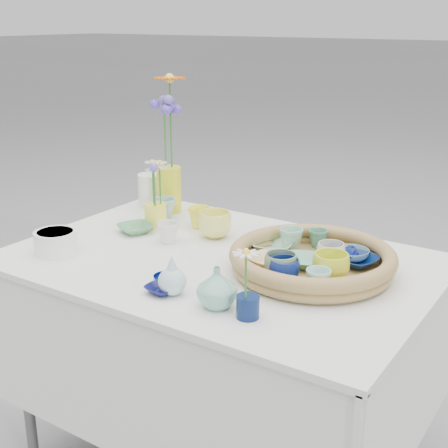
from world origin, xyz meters
The scene contains 32 objects.
wicker_tray centered at (0.28, 0.05, 0.80)m, with size 0.47×0.47×0.08m, color brown, non-canonical shape.
tray_ceramic_0 centered at (0.31, 0.15, 0.80)m, with size 0.11×0.11×0.03m, color #030849.
tray_ceramic_1 centered at (0.38, 0.13, 0.80)m, with size 0.12×0.12×0.03m, color #061947.
tray_ceramic_2 centered at (0.36, -0.01, 0.82)m, with size 0.10×0.10×0.08m, color yellow.
tray_ceramic_3 centered at (0.26, 0.05, 0.80)m, with size 0.12×0.12×0.03m, color #66A986.
tray_ceramic_4 centered at (0.24, -0.07, 0.82)m, with size 0.09×0.09×0.07m, color slate.
tray_ceramic_5 centered at (0.12, 0.10, 0.80)m, with size 0.12×0.12×0.03m, color #97D0B3.
tray_ceramic_6 centered at (0.16, 0.14, 0.82)m, with size 0.07×0.07×0.07m, color #94C8AA.
tray_ceramic_7 centered at (0.31, 0.10, 0.82)m, with size 0.08×0.08×0.06m, color silver.
tray_ceramic_8 centered at (0.35, 0.17, 0.80)m, with size 0.10×0.10×0.03m, color #72A8C8.
tray_ceramic_9 centered at (0.26, -0.08, 0.82)m, with size 0.08×0.08×0.07m, color navy.
tray_ceramic_10 centered at (0.17, -0.01, 0.80)m, with size 0.11×0.11×0.03m, color #D8B775.
tray_ceramic_11 centered at (0.36, -0.09, 0.81)m, with size 0.07×0.07×0.06m, color #A4D0C7.
tray_ceramic_12 centered at (0.22, 0.21, 0.81)m, with size 0.06×0.06×0.06m, color #46906A.
loose_ceramic_0 centered at (-0.23, 0.21, 0.80)m, with size 0.08×0.08×0.07m, color #FBF235.
loose_ceramic_1 centered at (-0.12, 0.15, 0.81)m, with size 0.11×0.11×0.09m, color #F4F46A.
loose_ceramic_2 centered at (-0.37, 0.04, 0.78)m, with size 0.11×0.11×0.03m, color #53965E.
loose_ceramic_3 centered at (-0.22, 0.03, 0.80)m, with size 0.07×0.07×0.07m, color silver.
loose_ceramic_4 centered at (-0.03, -0.23, 0.78)m, with size 0.07×0.07×0.02m, color #021155.
loose_ceramic_5 centered at (-0.38, 0.21, 0.80)m, with size 0.08×0.08×0.08m, color #91B6AF.
loose_ceramic_6 centered at (0.01, -0.29, 0.78)m, with size 0.09×0.09×0.02m, color #0C0F46.
fluted_bowl centered at (-0.45, -0.24, 0.80)m, with size 0.13×0.13×0.07m, color white, non-canonical shape.
bud_vase_paleblue centered at (0.04, -0.28, 0.82)m, with size 0.08×0.08×0.12m, color silver, non-canonical shape.
bud_vase_seafoam centered at (0.17, -0.28, 0.82)m, with size 0.10×0.10×0.11m, color #78B9A4.
bud_vase_cobalt centered at (0.27, -0.29, 0.79)m, with size 0.06×0.06×0.06m, color #091A47.
single_daisy centered at (0.27, -0.30, 0.88)m, with size 0.07×0.07×0.13m, color white, non-canonical shape.
tall_vase_yellow centered at (-0.43, 0.30, 0.85)m, with size 0.09×0.09×0.17m, color yellow.
gerbera centered at (-0.42, 0.30, 1.09)m, with size 0.13×0.13×0.34m, color #D55105, non-canonical shape.
hydrangea centered at (-0.43, 0.28, 1.04)m, with size 0.09×0.09×0.31m, color #6B5AAF, non-canonical shape.
white_pitcher centered at (-0.54, 0.32, 0.83)m, with size 0.13×0.09×0.12m, color white, non-canonical shape.
daisy_cup centered at (-0.36, 0.13, 0.81)m, with size 0.08×0.08×0.08m, color #FFF443.
daisy_posy centered at (-0.35, 0.13, 0.93)m, with size 0.08×0.08×0.16m, color silver, non-canonical shape.
Camera 1 is at (0.97, -1.46, 1.46)m, focal length 50.00 mm.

